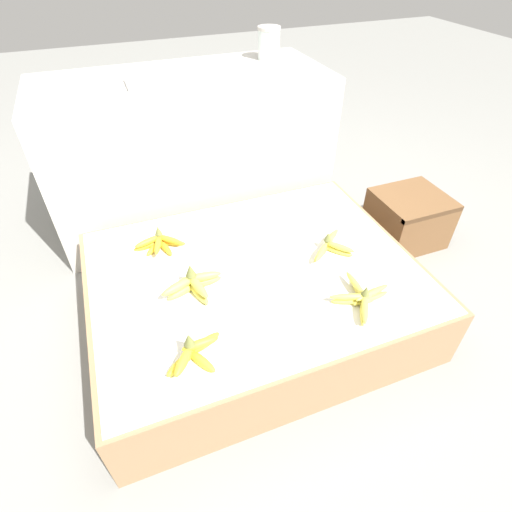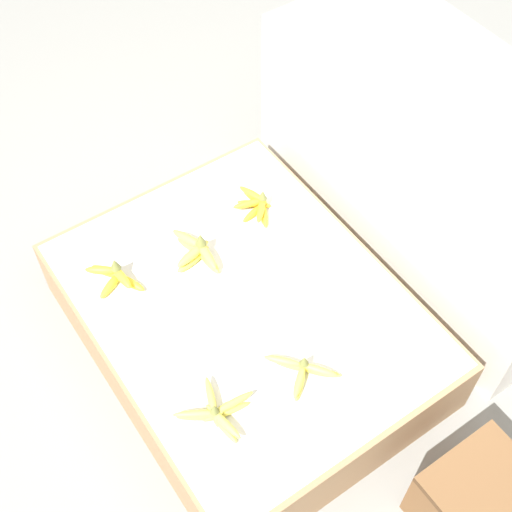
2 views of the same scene
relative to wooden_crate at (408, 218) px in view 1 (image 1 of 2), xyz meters
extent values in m
plane|color=gray|center=(-0.90, -0.22, -0.13)|extent=(10.00, 10.00, 0.00)
cube|color=#997551|center=(-0.90, -0.22, 0.00)|extent=(1.22, 0.94, 0.26)
cube|color=silver|center=(-0.90, -0.22, 0.14)|extent=(1.18, 0.92, 0.00)
cube|color=beige|center=(-0.93, 0.62, 0.24)|extent=(1.34, 0.58, 0.73)
cube|color=brown|center=(0.00, 0.00, 0.00)|extent=(0.33, 0.30, 0.25)
cube|color=#4E3520|center=(0.00, -0.14, 0.11)|extent=(0.33, 0.02, 0.02)
ellipsoid|color=yellow|center=(-1.25, -0.53, 0.15)|extent=(0.11, 0.08, 0.03)
ellipsoid|color=yellow|center=(-1.20, -0.55, 0.15)|extent=(0.08, 0.11, 0.03)
ellipsoid|color=yellow|center=(-1.17, -0.49, 0.15)|extent=(0.11, 0.07, 0.03)
ellipsoid|color=yellow|center=(-1.25, -0.55, 0.18)|extent=(0.09, 0.11, 0.03)
ellipsoid|color=yellow|center=(-1.19, -0.51, 0.18)|extent=(0.11, 0.03, 0.03)
cone|color=olive|center=(-1.22, -0.51, 0.22)|extent=(0.03, 0.03, 0.05)
ellipsoid|color=#DBCC4C|center=(-0.59, -0.51, 0.15)|extent=(0.15, 0.03, 0.02)
ellipsoid|color=#DBCC4C|center=(-0.61, -0.48, 0.15)|extent=(0.05, 0.15, 0.02)
ellipsoid|color=#DBCC4C|center=(-0.65, -0.50, 0.15)|extent=(0.14, 0.07, 0.02)
ellipsoid|color=#DBCC4C|center=(-0.64, -0.55, 0.15)|extent=(0.10, 0.13, 0.02)
ellipsoid|color=#DBCC4C|center=(-0.58, -0.51, 0.17)|extent=(0.15, 0.05, 0.02)
ellipsoid|color=#DBCC4C|center=(-0.61, -0.46, 0.17)|extent=(0.03, 0.14, 0.02)
ellipsoid|color=#DBCC4C|center=(-0.66, -0.50, 0.17)|extent=(0.14, 0.07, 0.02)
ellipsoid|color=#DBCC4C|center=(-0.64, -0.55, 0.17)|extent=(0.09, 0.13, 0.02)
cone|color=olive|center=(-0.62, -0.51, 0.20)|extent=(0.03, 0.03, 0.04)
ellipsoid|color=#DBCC4C|center=(-1.17, -0.24, 0.16)|extent=(0.15, 0.08, 0.03)
ellipsoid|color=#DBCC4C|center=(-1.13, -0.27, 0.16)|extent=(0.06, 0.15, 0.03)
ellipsoid|color=#DBCC4C|center=(-1.11, -0.23, 0.16)|extent=(0.14, 0.03, 0.03)
ellipsoid|color=#DBCC4C|center=(-1.19, -0.25, 0.19)|extent=(0.15, 0.08, 0.03)
ellipsoid|color=#DBCC4C|center=(-1.13, -0.27, 0.19)|extent=(0.06, 0.15, 0.03)
ellipsoid|color=#DBCC4C|center=(-1.11, -0.24, 0.19)|extent=(0.15, 0.04, 0.03)
cone|color=olive|center=(-1.14, -0.23, 0.23)|extent=(0.04, 0.04, 0.05)
ellipsoid|color=#DBCC4C|center=(-0.63, -0.24, 0.15)|extent=(0.11, 0.09, 0.02)
ellipsoid|color=#DBCC4C|center=(-0.56, -0.25, 0.15)|extent=(0.10, 0.10, 0.02)
ellipsoid|color=#DBCC4C|center=(-0.55, -0.17, 0.15)|extent=(0.10, 0.10, 0.02)
ellipsoid|color=#DBCC4C|center=(-0.64, -0.25, 0.18)|extent=(0.10, 0.10, 0.02)
ellipsoid|color=#DBCC4C|center=(-0.56, -0.25, 0.18)|extent=(0.09, 0.11, 0.02)
ellipsoid|color=#DBCC4C|center=(-0.56, -0.19, 0.18)|extent=(0.11, 0.09, 0.02)
cone|color=olive|center=(-0.60, -0.21, 0.21)|extent=(0.03, 0.03, 0.04)
ellipsoid|color=gold|center=(-1.25, 0.05, 0.15)|extent=(0.13, 0.04, 0.02)
ellipsoid|color=gold|center=(-1.22, 0.04, 0.15)|extent=(0.10, 0.11, 0.02)
ellipsoid|color=gold|center=(-1.19, 0.02, 0.15)|extent=(0.05, 0.13, 0.02)
ellipsoid|color=gold|center=(-1.16, 0.04, 0.15)|extent=(0.12, 0.08, 0.02)
ellipsoid|color=gold|center=(-1.24, 0.05, 0.18)|extent=(0.13, 0.06, 0.02)
ellipsoid|color=gold|center=(-1.22, 0.01, 0.18)|extent=(0.06, 0.13, 0.02)
ellipsoid|color=gold|center=(-1.17, 0.03, 0.18)|extent=(0.11, 0.10, 0.02)
cone|color=olive|center=(-1.20, 0.06, 0.21)|extent=(0.03, 0.03, 0.04)
cylinder|color=silver|center=(-0.46, 0.73, 0.67)|extent=(0.11, 0.11, 0.13)
cylinder|color=#B7B2A8|center=(-0.46, 0.73, 0.74)|extent=(0.11, 0.11, 0.01)
cube|color=white|center=(-1.05, 0.56, 0.61)|extent=(0.26, 0.15, 0.02)
cube|color=white|center=(-1.33, 0.72, 0.61)|extent=(0.25, 0.15, 0.02)
camera|label=1|loc=(-1.29, -1.25, 1.15)|focal=28.00mm
camera|label=2|loc=(0.16, -0.91, 2.06)|focal=50.00mm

